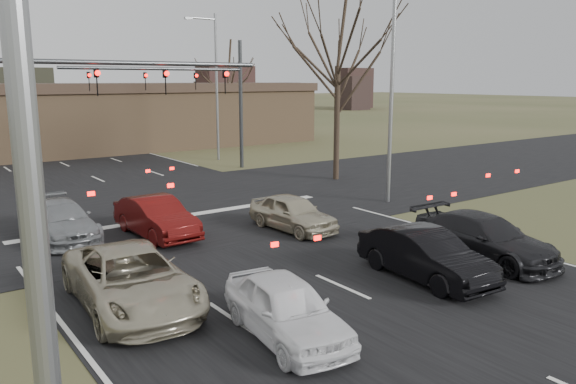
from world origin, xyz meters
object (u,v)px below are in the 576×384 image
Objects in this scene: car_white_sedan at (286,308)px; streetlight_left at (50,79)px; building at (64,118)px; mast_arm_near at (37,95)px; streetlight_right_near at (389,80)px; car_red_ahead at (156,217)px; car_silver_ahead at (293,213)px; car_silver_suv at (131,279)px; car_charcoal_sedan at (484,238)px; car_grey_ahead at (61,220)px; streetlight_right_far at (214,80)px; mast_arm_far at (201,89)px; car_black_hatch at (426,255)px.

streetlight_left is at bearing -128.97° from car_white_sedan.
building is 26.14m from mast_arm_near.
car_white_sedan is (5.82, 5.46, -4.91)m from streetlight_left.
streetlight_right_near reaches higher than car_white_sedan.
car_silver_ahead is at bearing -28.90° from car_red_ahead.
car_silver_suv is (3.68, 9.05, -4.85)m from streetlight_left.
car_charcoal_sedan is (-3.61, -7.80, -4.88)m from streetlight_right_near.
car_red_ahead is (3.19, -2.18, -4.36)m from mast_arm_near.
car_silver_ahead is (7.69, -4.40, -4.40)m from mast_arm_near.
streetlight_left is 2.50× the size of car_white_sedan.
mast_arm_near is 2.61× the size of car_grey_ahead.
car_grey_ahead and car_silver_ahead have the same top height.
car_grey_ahead is (-14.25, -14.50, -4.91)m from streetlight_right_far.
building is 7.96× the size of car_silver_suv.
car_red_ahead is (2.89, -1.68, 0.04)m from car_grey_ahead.
car_silver_ahead is at bearing 48.18° from streetlight_left.
mast_arm_far reaches higher than building.
car_silver_ahead is at bearing 93.78° from car_black_hatch.
car_silver_ahead is at bearing -110.46° from streetlight_right_far.
car_charcoal_sedan is at bearing -52.59° from car_red_ahead.
mast_arm_near is at bearing -136.11° from streetlight_right_far.
car_silver_suv is 8.04m from car_black_hatch.
streetlight_right_near is 8.16m from car_silver_ahead.
car_charcoal_sedan is 1.13× the size of car_red_ahead.
car_white_sedan is at bearing -144.16° from streetlight_right_near.
streetlight_right_far is (14.55, 14.00, 0.51)m from mast_arm_near.
streetlight_right_near is (17.64, 14.00, 0.00)m from streetlight_left.
mast_arm_near is 9.05m from car_silver_suv.
car_white_sedan is at bearing -129.99° from car_silver_ahead.
car_charcoal_sedan is (8.21, 0.74, 0.03)m from car_white_sedan.
car_red_ahead is 5.01m from car_silver_ahead.
mast_arm_near reaches higher than car_silver_ahead.
car_red_ahead is at bearing 65.51° from car_silver_suv.
mast_arm_far is 30.89m from streetlight_left.
streetlight_right_near reaches higher than car_charcoal_sedan.
building is at bearing 74.57° from car_grey_ahead.
car_white_sedan is (2.14, -3.59, -0.06)m from car_silver_suv.
streetlight_right_far reaches higher than car_silver_suv.
car_red_ahead reaches higher than car_silver_ahead.
mast_arm_far is 2.40× the size of car_grey_ahead.
car_grey_ahead is (-1.93, 11.04, -0.01)m from car_white_sedan.
mast_arm_near is at bearing 167.95° from streetlight_right_near.
streetlight_left reaches higher than building.
car_grey_ahead is at bearing 147.14° from car_red_ahead.
car_silver_ahead is (7.38, -3.90, 0.00)m from car_grey_ahead.
building is 13.53m from streetlight_right_far.
mast_arm_near is 15.64m from car_charcoal_sedan.
car_white_sedan is at bearing -97.79° from building.
mast_arm_far is 1.11× the size of streetlight_right_far.
streetlight_right_far reaches higher than mast_arm_near.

